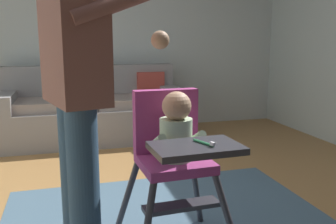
% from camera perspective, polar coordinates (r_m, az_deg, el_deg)
% --- Properties ---
extents(ground, '(6.28, 6.77, 0.10)m').
position_cam_1_polar(ground, '(2.63, -1.63, -16.28)').
color(ground, '#A67642').
extents(wall_far, '(5.48, 0.06, 2.55)m').
position_cam_1_polar(wall_far, '(4.92, -9.25, 12.19)').
color(wall_far, silver).
rests_on(wall_far, ground).
extents(couch, '(2.08, 0.86, 0.86)m').
position_cam_1_polar(couch, '(4.46, -11.37, 0.08)').
color(couch, gray).
rests_on(couch, ground).
extents(high_chair, '(0.64, 0.75, 0.91)m').
position_cam_1_polar(high_chair, '(1.94, 1.01, -4.99)').
color(high_chair, '#33333A').
rests_on(high_chair, ground).
extents(adult_standing, '(0.60, 0.49, 1.64)m').
position_cam_1_polar(adult_standing, '(1.67, -13.90, 2.98)').
color(adult_standing, '#2E4962').
rests_on(adult_standing, ground).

